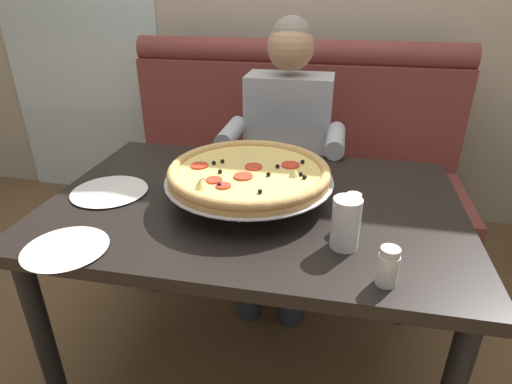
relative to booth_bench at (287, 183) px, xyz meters
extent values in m
plane|color=brown|center=(0.00, -0.92, -0.40)|extent=(16.00, 16.00, 0.00)
cube|color=brown|center=(0.00, -0.13, -0.17)|extent=(1.82, 0.60, 0.46)
cube|color=brown|center=(0.00, 0.26, 0.29)|extent=(1.82, 0.18, 0.65)
cylinder|color=brown|center=(0.00, 0.26, 0.66)|extent=(1.82, 0.14, 0.14)
cube|color=black|center=(0.00, -0.92, 0.34)|extent=(1.33, 0.90, 0.04)
cylinder|color=black|center=(-0.60, -1.30, -0.04)|extent=(0.06, 0.06, 0.72)
cylinder|color=black|center=(-0.60, -0.54, -0.04)|extent=(0.06, 0.06, 0.72)
cylinder|color=black|center=(0.60, -0.54, -0.04)|extent=(0.06, 0.06, 0.72)
cube|color=#2D3342|center=(0.01, -0.38, 0.14)|extent=(0.34, 0.40, 0.15)
cylinder|color=#2D3342|center=(-0.09, -0.63, -0.17)|extent=(0.11, 0.11, 0.46)
cylinder|color=#2D3342|center=(0.11, -0.63, -0.17)|extent=(0.11, 0.11, 0.46)
cube|color=#B2B7C1|center=(0.01, -0.16, 0.34)|extent=(0.40, 0.22, 0.56)
cylinder|color=#B2B7C1|center=(-0.22, -0.38, 0.40)|extent=(0.08, 0.28, 0.08)
cylinder|color=#B2B7C1|center=(0.24, -0.38, 0.40)|extent=(0.08, 0.28, 0.08)
sphere|color=tan|center=(0.01, -0.18, 0.75)|extent=(0.21, 0.21, 0.21)
sphere|color=gray|center=(0.01, -0.17, 0.78)|extent=(0.19, 0.19, 0.19)
cylinder|color=silver|center=(-0.02, -1.06, 0.39)|extent=(0.01, 0.01, 0.07)
cylinder|color=silver|center=(-0.14, -0.85, 0.39)|extent=(0.01, 0.01, 0.07)
cylinder|color=silver|center=(0.11, -0.85, 0.39)|extent=(0.01, 0.01, 0.07)
torus|color=silver|center=(-0.02, -0.92, 0.42)|extent=(0.30, 0.30, 0.01)
cylinder|color=silver|center=(-0.02, -0.92, 0.43)|extent=(0.54, 0.54, 0.00)
cylinder|color=tan|center=(-0.02, -0.92, 0.44)|extent=(0.52, 0.52, 0.02)
torus|color=tan|center=(-0.02, -0.92, 0.46)|extent=(0.52, 0.52, 0.03)
cylinder|color=#EFCC6B|center=(-0.02, -0.92, 0.46)|extent=(0.46, 0.46, 0.01)
cylinder|color=red|center=(-0.02, -0.97, 0.47)|extent=(0.06, 0.06, 0.01)
cylinder|color=red|center=(-0.01, -0.89, 0.47)|extent=(0.06, 0.06, 0.01)
cylinder|color=red|center=(-0.10, -1.02, 0.47)|extent=(0.05, 0.05, 0.01)
cylinder|color=red|center=(-0.06, -1.05, 0.47)|extent=(0.05, 0.05, 0.01)
cylinder|color=red|center=(-0.18, -0.92, 0.47)|extent=(0.06, 0.06, 0.01)
cylinder|color=red|center=(0.11, -0.85, 0.47)|extent=(0.06, 0.06, 0.01)
sphere|color=black|center=(-0.14, -1.04, 0.47)|extent=(0.01, 0.01, 0.01)
sphere|color=black|center=(0.05, -1.07, 0.47)|extent=(0.01, 0.01, 0.01)
sphere|color=black|center=(0.07, -0.88, 0.47)|extent=(0.01, 0.01, 0.01)
sphere|color=black|center=(0.15, -0.93, 0.47)|extent=(0.01, 0.01, 0.01)
sphere|color=black|center=(-0.14, -0.89, 0.47)|extent=(0.01, 0.01, 0.01)
sphere|color=black|center=(-0.10, -0.96, 0.47)|extent=(0.01, 0.01, 0.01)
sphere|color=black|center=(0.14, -0.83, 0.47)|extent=(0.01, 0.01, 0.01)
sphere|color=black|center=(0.05, -0.95, 0.47)|extent=(0.01, 0.01, 0.01)
sphere|color=black|center=(-0.12, -0.87, 0.47)|extent=(0.01, 0.01, 0.01)
sphere|color=black|center=(-0.08, -1.05, 0.47)|extent=(0.01, 0.01, 0.01)
sphere|color=black|center=(-0.13, -1.03, 0.47)|extent=(0.01, 0.01, 0.01)
sphere|color=black|center=(0.16, -0.95, 0.47)|extent=(0.01, 0.01, 0.01)
cone|color=#CCC675|center=(-0.13, -1.05, 0.47)|extent=(0.04, 0.04, 0.02)
cone|color=#CCC675|center=(0.13, -0.93, 0.47)|extent=(0.04, 0.04, 0.02)
cone|color=#CCC675|center=(-0.13, -1.07, 0.47)|extent=(0.04, 0.04, 0.02)
cylinder|color=white|center=(0.39, -1.28, 0.40)|extent=(0.05, 0.05, 0.08)
cylinder|color=#4C6633|center=(0.39, -1.28, 0.38)|extent=(0.04, 0.04, 0.05)
cylinder|color=silver|center=(0.39, -1.28, 0.45)|extent=(0.05, 0.05, 0.02)
cylinder|color=white|center=(0.31, -1.03, 0.40)|extent=(0.05, 0.05, 0.09)
cylinder|color=silver|center=(0.31, -1.03, 0.38)|extent=(0.04, 0.04, 0.04)
cylinder|color=silver|center=(0.31, -1.03, 0.45)|extent=(0.04, 0.04, 0.02)
cylinder|color=white|center=(-0.49, -0.96, 0.36)|extent=(0.18, 0.18, 0.01)
cone|color=white|center=(-0.49, -0.96, 0.37)|extent=(0.26, 0.26, 0.01)
cylinder|color=white|center=(-0.43, -1.30, 0.36)|extent=(0.16, 0.16, 0.01)
cone|color=white|center=(-0.43, -1.30, 0.37)|extent=(0.23, 0.23, 0.01)
cylinder|color=silver|center=(0.29, -1.14, 0.43)|extent=(0.08, 0.08, 0.14)
cylinder|color=#4C2814|center=(0.29, -1.14, 0.40)|extent=(0.07, 0.07, 0.09)
cylinder|color=black|center=(-1.21, 1.15, -0.18)|extent=(0.02, 0.02, 0.44)
cylinder|color=black|center=(-1.23, 1.41, -0.18)|extent=(0.02, 0.02, 0.44)
cylinder|color=black|center=(-1.47, 1.13, -0.18)|extent=(0.02, 0.02, 0.44)
cylinder|color=black|center=(-1.49, 1.39, -0.18)|extent=(0.02, 0.02, 0.44)
cylinder|color=black|center=(-1.35, 1.27, 0.05)|extent=(0.40, 0.40, 0.02)
cube|color=black|center=(-1.51, 1.26, 0.25)|extent=(0.05, 0.32, 0.42)
camera|label=1|loc=(0.25, -2.13, 1.00)|focal=29.67mm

